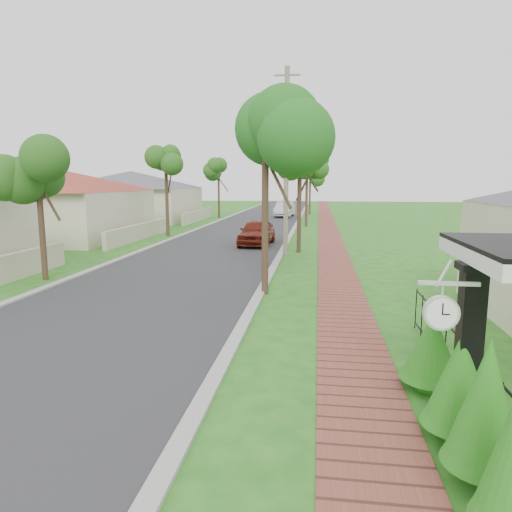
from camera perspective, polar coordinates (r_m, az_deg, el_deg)
The scene contains 16 objects.
ground at distance 8.51m, azimuth -10.20°, elevation -15.79°, with size 160.00×160.00×0.00m, color #1D6518.
road at distance 28.08m, azimuth -3.52°, elevation 1.89°, with size 7.00×120.00×0.02m, color #28282B.
kerb_right at distance 27.61m, azimuth 3.94°, elevation 1.76°, with size 0.30×120.00×0.10m, color #9E9E99.
kerb_left at distance 29.02m, azimuth -10.61°, elevation 1.99°, with size 0.30×120.00×0.10m, color #9E9E99.
sidewalk at distance 27.56m, azimuth 9.34°, elevation 1.65°, with size 1.50×120.00×0.03m, color brown.
porch_post at distance 7.09m, azimuth 24.93°, elevation -11.93°, with size 0.48×0.48×2.52m.
picket_fence at distance 8.29m, azimuth 24.96°, elevation -13.21°, with size 0.03×8.02×1.00m.
street_trees at distance 34.59m, azimuth -1.14°, elevation 10.82°, with size 10.70×37.65×5.89m.
hedge_row at distance 6.78m, azimuth 25.04°, elevation -15.32°, with size 0.93×4.50×2.28m.
far_house_red at distance 32.43m, azimuth -24.92°, elevation 6.20°, with size 15.56×15.56×4.60m.
far_house_grey at distance 44.86m, azimuth -15.23°, elevation 7.33°, with size 15.56×15.56×4.60m.
parked_car_red at distance 26.15m, azimuth 0.11°, elevation 2.98°, with size 1.73×4.30×1.47m, color #60190E.
parked_car_white at distance 47.46m, azimuth 3.59°, elevation 5.82°, with size 1.63×4.68×1.54m, color silver.
near_tree at distance 14.47m, azimuth 1.18°, elevation 14.49°, with size 2.39×2.39×6.14m.
utility_pole at distance 22.23m, azimuth 3.81°, elevation 11.58°, with size 1.20×0.24×8.87m.
station_clock at distance 6.34m, azimuth 22.19°, elevation -6.34°, with size 0.75×0.13×0.64m.
Camera 1 is at (2.46, -7.32, 3.58)m, focal length 32.00 mm.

